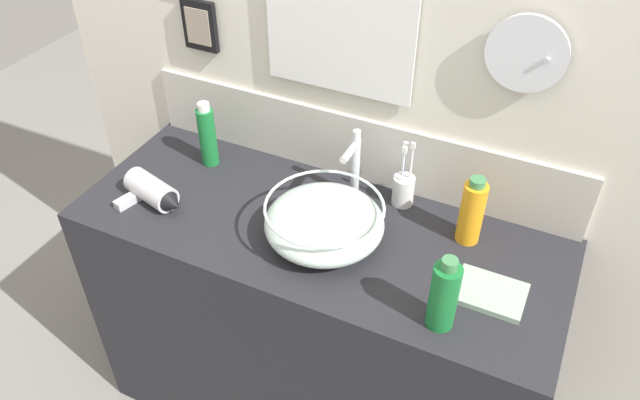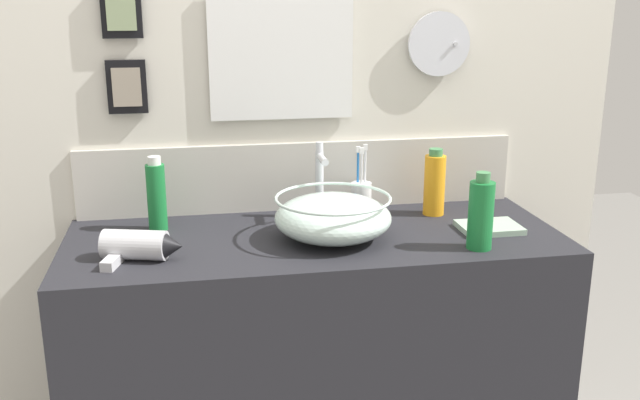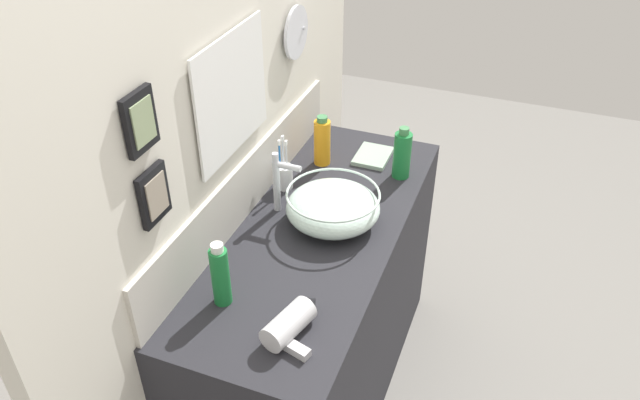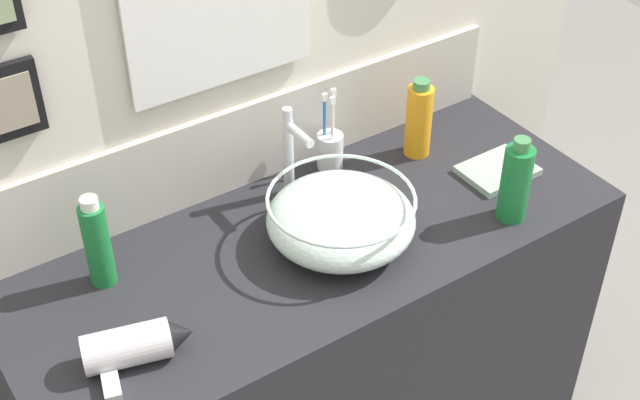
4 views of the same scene
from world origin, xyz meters
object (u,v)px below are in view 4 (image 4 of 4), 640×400
(glass_bowl_sink, at_px, (341,218))
(spray_bottle, at_px, (419,120))
(toothbrush_cup, at_px, (330,149))
(soap_dispenser, at_px, (516,182))
(shampoo_bottle, at_px, (97,243))
(hand_towel, at_px, (498,170))
(faucet, at_px, (291,149))
(hair_drier, at_px, (135,347))

(glass_bowl_sink, relative_size, spray_bottle, 1.57)
(toothbrush_cup, relative_size, soap_dispenser, 1.01)
(toothbrush_cup, bearing_deg, soap_dispenser, -59.07)
(shampoo_bottle, height_order, hand_towel, shampoo_bottle)
(faucet, relative_size, spray_bottle, 1.13)
(faucet, bearing_deg, hand_towel, -23.99)
(soap_dispenser, xyz_separation_m, hand_towel, (0.09, 0.13, -0.08))
(spray_bottle, xyz_separation_m, soap_dispenser, (0.02, -0.30, -0.00))
(faucet, bearing_deg, shampoo_bottle, -176.68)
(faucet, height_order, soap_dispenser, faucet)
(hair_drier, relative_size, hand_towel, 1.27)
(spray_bottle, distance_m, shampoo_bottle, 0.80)
(spray_bottle, bearing_deg, toothbrush_cup, 161.74)
(spray_bottle, distance_m, hand_towel, 0.22)
(shampoo_bottle, bearing_deg, spray_bottle, 0.14)
(glass_bowl_sink, xyz_separation_m, faucet, (-0.00, 0.19, 0.06))
(hair_drier, relative_size, toothbrush_cup, 1.03)
(glass_bowl_sink, bearing_deg, faucet, 90.00)
(glass_bowl_sink, relative_size, shampoo_bottle, 1.50)
(soap_dispenser, bearing_deg, spray_bottle, 93.39)
(glass_bowl_sink, distance_m, hair_drier, 0.50)
(toothbrush_cup, bearing_deg, hand_towel, -37.81)
(spray_bottle, height_order, shampoo_bottle, shampoo_bottle)
(glass_bowl_sink, bearing_deg, soap_dispenser, -21.15)
(glass_bowl_sink, distance_m, shampoo_bottle, 0.49)
(toothbrush_cup, height_order, soap_dispenser, toothbrush_cup)
(soap_dispenser, bearing_deg, shampoo_bottle, 159.72)
(shampoo_bottle, distance_m, hand_towel, 0.92)
(soap_dispenser, bearing_deg, glass_bowl_sink, 158.85)
(faucet, relative_size, soap_dispenser, 1.11)
(hand_towel, bearing_deg, hair_drier, -176.27)
(hand_towel, bearing_deg, soap_dispenser, -122.81)
(toothbrush_cup, distance_m, soap_dispenser, 0.44)
(glass_bowl_sink, relative_size, soap_dispenser, 1.54)
(glass_bowl_sink, distance_m, toothbrush_cup, 0.27)
(shampoo_bottle, relative_size, hand_towel, 1.26)
(faucet, relative_size, toothbrush_cup, 1.10)
(shampoo_bottle, bearing_deg, glass_bowl_sink, -19.61)
(toothbrush_cup, xyz_separation_m, soap_dispenser, (0.22, -0.37, 0.04))
(glass_bowl_sink, distance_m, faucet, 0.20)
(toothbrush_cup, height_order, hand_towel, toothbrush_cup)
(faucet, distance_m, shampoo_bottle, 0.46)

